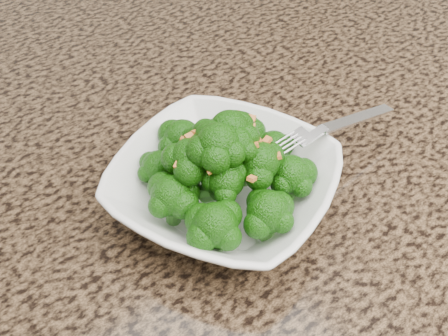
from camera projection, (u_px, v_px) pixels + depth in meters
granite_counter at (190, 156)px, 0.64m from camera, size 1.64×1.04×0.03m
bowl at (224, 186)px, 0.54m from camera, size 0.28×0.28×0.05m
broccoli_pile at (224, 139)px, 0.50m from camera, size 0.18×0.18×0.07m
garlic_topping at (224, 105)px, 0.48m from camera, size 0.11×0.11×0.01m
fork at (320, 131)px, 0.56m from camera, size 0.18×0.03×0.01m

